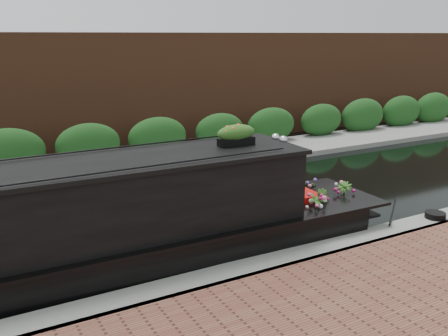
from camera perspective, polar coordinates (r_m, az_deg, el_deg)
ground at (r=11.01m, az=-8.11°, el=-6.06°), size 80.00×80.00×0.00m
near_bank_coping at (r=8.29m, az=0.56°, el=-13.30°), size 40.00×0.60×0.50m
far_bank_path at (r=14.82m, az=-14.10°, el=-0.83°), size 40.00×2.40×0.34m
far_hedge at (r=15.66m, az=-14.99°, el=-0.04°), size 40.00×1.10×2.80m
far_brick_wall at (r=17.65m, az=-16.75°, el=1.50°), size 40.00×1.00×8.00m
narrowboat at (r=8.44m, az=-15.28°, el=-7.63°), size 10.94×2.21×2.57m
rope_fender at (r=11.39m, az=14.57°, el=-4.90°), size 0.29×0.38×0.29m
coiled_mooring_rope at (r=11.26m, az=23.00°, el=-4.99°), size 0.42×0.42×0.12m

